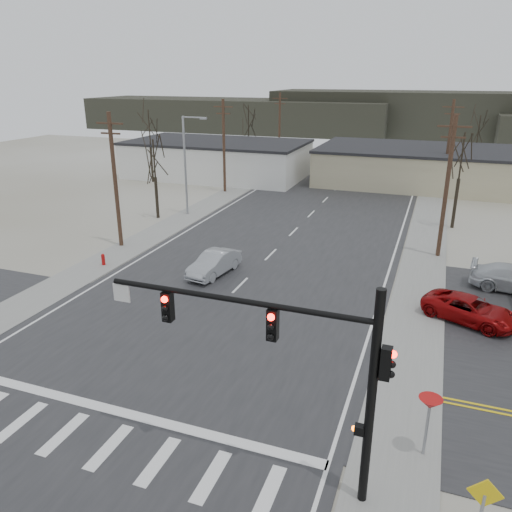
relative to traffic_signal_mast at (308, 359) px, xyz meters
The scene contains 28 objects.
ground 11.07m from the traffic_signal_mast, 141.84° to the left, with size 140.00×140.00×0.00m, color #BBBBB7.
main_road 23.10m from the traffic_signal_mast, 110.42° to the left, with size 18.00×110.00×0.05m, color #242426.
cross_road 11.07m from the traffic_signal_mast, 141.84° to the left, with size 90.00×10.00×0.04m, color #242426.
sidewalk_left 32.41m from the traffic_signal_mast, 125.21° to the left, with size 3.00×90.00×0.06m, color gray.
sidewalk_right 26.75m from the traffic_signal_mast, 84.10° to the left, with size 3.00×90.00×0.06m, color gray.
traffic_signal_mast is the anchor object (origin of this frame).
fire_hydrant 23.39m from the traffic_signal_mast, 141.87° to the left, with size 0.24×0.24×0.87m.
yield_sign 5.21m from the traffic_signal_mast, 36.85° to the left, with size 0.80×0.80×2.35m.
diamond_sign 6.01m from the traffic_signal_mast, ahead, with size 0.92×0.10×2.61m.
building_left_far 52.07m from the traffic_signal_mast, 117.34° to the left, with size 22.30×12.30×4.50m.
building_right_far 50.31m from the traffic_signal_mast, 87.60° to the left, with size 26.30×14.30×4.30m.
upole_left_b 26.60m from the traffic_signal_mast, 136.81° to the left, with size 2.20×0.30×10.00m.
upole_left_c 42.85m from the traffic_signal_mast, 116.91° to the left, with size 2.20×0.30×10.00m.
upole_left_d 61.35m from the traffic_signal_mast, 108.43° to the left, with size 2.20×0.30×10.00m.
upole_right_a 24.48m from the traffic_signal_mast, 81.52° to the left, with size 2.20×0.30×10.00m.
upole_right_b 46.35m from the traffic_signal_mast, 85.54° to the left, with size 2.20×0.30×10.00m.
streetlight_main 33.84m from the traffic_signal_mast, 123.54° to the left, with size 2.40×0.25×9.00m.
tree_left_near 33.52m from the traffic_signal_mast, 128.57° to the left, with size 3.30×3.30×7.35m.
tree_right_mid 32.56m from the traffic_signal_mast, 81.86° to the left, with size 3.74×3.74×8.33m.
tree_left_far 56.63m from the traffic_signal_mast, 112.75° to the left, with size 3.96×3.96×8.82m.
tree_right_far 58.64m from the traffic_signal_mast, 83.04° to the left, with size 3.52×3.52×7.84m.
tree_left_mid 50.12m from the traffic_signal_mast, 126.63° to the left, with size 3.96×3.96×8.82m.
hill_left 107.17m from the traffic_signal_mast, 113.59° to the left, with size 70.00×18.00×7.00m, color #333026.
hill_center 102.45m from the traffic_signal_mast, 86.02° to the left, with size 80.00×18.00×9.00m, color #333026.
sedan_crossing 18.84m from the traffic_signal_mast, 123.58° to the left, with size 1.59×4.55×1.50m, color #91959B.
car_far_a 48.53m from the traffic_signal_mast, 94.01° to the left, with size 2.09×5.14×1.49m, color black.
car_far_b 63.74m from the traffic_signal_mast, 102.16° to the left, with size 1.45×3.60×1.23m, color black.
car_parked_red 15.50m from the traffic_signal_mast, 68.94° to the left, with size 2.24×4.86×1.35m, color maroon.
Camera 1 is at (10.84, -18.61, 12.53)m, focal length 35.00 mm.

